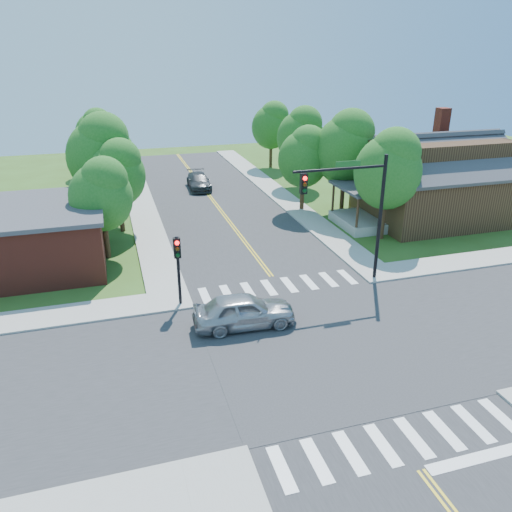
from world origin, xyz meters
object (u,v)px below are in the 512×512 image
object	(u,v)px
signal_mast_ne	(354,200)
signal_pole_nw	(178,258)
car_silver	(244,311)
house_ne	(434,177)
car_dgrey	(199,182)

from	to	relation	value
signal_mast_ne	signal_pole_nw	size ratio (longest dim) A/B	1.89
signal_mast_ne	car_silver	xyz separation A→B (m)	(-6.92, -2.96, -4.03)
house_ne	signal_mast_ne	bearing A→B (deg)	-142.32
signal_pole_nw	car_silver	bearing A→B (deg)	-48.64
signal_mast_ne	car_silver	world-z (taller)	signal_mast_ne
car_silver	car_dgrey	distance (m)	25.56
house_ne	car_dgrey	bearing A→B (deg)	138.32
signal_pole_nw	car_dgrey	bearing A→B (deg)	77.04
signal_mast_ne	house_ne	distance (m)	14.23
signal_mast_ne	car_dgrey	distance (m)	23.26
signal_pole_nw	car_silver	world-z (taller)	signal_pole_nw
house_ne	car_silver	distance (m)	21.66
car_dgrey	signal_pole_nw	bearing A→B (deg)	-99.91
signal_mast_ne	car_silver	size ratio (longest dim) A/B	1.46
house_ne	car_silver	xyz separation A→B (m)	(-18.11, -11.60, -2.51)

